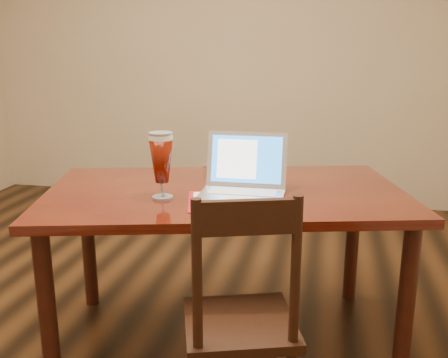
# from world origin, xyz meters

# --- Properties ---
(ground) EXTENTS (5.00, 5.00, 0.00)m
(ground) POSITION_xyz_m (0.00, 0.00, 0.00)
(ground) COLOR black
(ground) RESTS_ON ground
(dining_table) EXTENTS (1.79, 1.29, 1.04)m
(dining_table) POSITION_xyz_m (0.51, 0.14, 0.68)
(dining_table) COLOR #4D160A
(dining_table) RESTS_ON ground
(dining_chair) EXTENTS (0.50, 0.48, 0.94)m
(dining_chair) POSITION_xyz_m (0.69, -0.43, 0.44)
(dining_chair) COLOR black
(dining_chair) RESTS_ON ground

